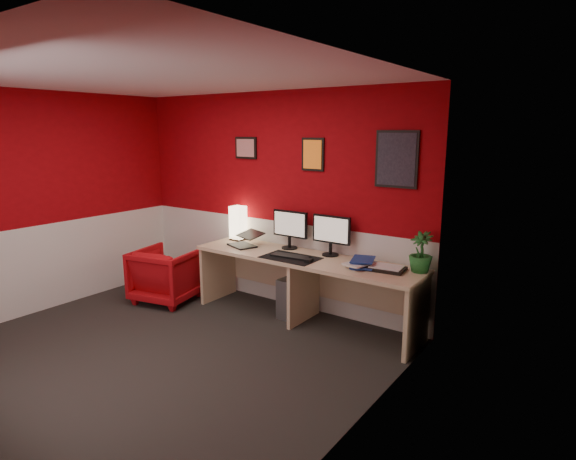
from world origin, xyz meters
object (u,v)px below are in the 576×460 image
object	(u,v)px
pc_tower	(295,296)
potted_plant	(421,252)
armchair	(167,275)
monitor_right	(331,229)
desk	(304,289)
laptop	(242,237)
monitor_left	(289,224)
shoji_lamp	(238,224)
zen_tray	(386,269)

from	to	relation	value
pc_tower	potted_plant	bearing A→B (deg)	6.60
potted_plant	armchair	distance (m)	3.05
monitor_right	potted_plant	world-z (taller)	monitor_right
desk	monitor_right	distance (m)	0.72
laptop	monitor_left	xyz separation A→B (m)	(0.51, 0.24, 0.18)
armchair	shoji_lamp	bearing A→B (deg)	-146.79
desk	monitor_right	world-z (taller)	monitor_right
potted_plant	armchair	xyz separation A→B (m)	(-2.93, -0.60, -0.60)
monitor_left	potted_plant	world-z (taller)	monitor_left
monitor_right	armchair	bearing A→B (deg)	-161.66
shoji_lamp	laptop	xyz separation A→B (m)	(0.26, -0.23, -0.09)
shoji_lamp	monitor_left	size ratio (longest dim) A/B	0.69
zen_tray	monitor_left	bearing A→B (deg)	172.67
desk	monitor_left	distance (m)	0.77
potted_plant	pc_tower	bearing A→B (deg)	-176.30
laptop	armchair	distance (m)	1.09
laptop	pc_tower	bearing A→B (deg)	29.67
laptop	monitor_right	size ratio (longest dim) A/B	0.57
desk	monitor_left	size ratio (longest dim) A/B	4.48
desk	armchair	size ratio (longest dim) A/B	3.61
laptop	zen_tray	distance (m)	1.78
shoji_lamp	zen_tray	world-z (taller)	shoji_lamp
laptop	zen_tray	size ratio (longest dim) A/B	0.94
laptop	desk	bearing A→B (deg)	21.55
shoji_lamp	pc_tower	size ratio (longest dim) A/B	0.89
monitor_right	armchair	xyz separation A→B (m)	(-1.92, -0.64, -0.69)
laptop	pc_tower	world-z (taller)	laptop
monitor_right	pc_tower	world-z (taller)	monitor_right
zen_tray	potted_plant	distance (m)	0.36
monitor_left	laptop	bearing A→B (deg)	-155.24
shoji_lamp	monitor_left	world-z (taller)	monitor_left
monitor_right	potted_plant	bearing A→B (deg)	-1.93
desk	shoji_lamp	size ratio (longest dim) A/B	6.50
shoji_lamp	potted_plant	size ratio (longest dim) A/B	1.02
monitor_left	monitor_right	world-z (taller)	same
armchair	potted_plant	bearing A→B (deg)	179.37
potted_plant	pc_tower	distance (m)	1.55
desk	zen_tray	world-z (taller)	zen_tray
monitor_right	shoji_lamp	bearing A→B (deg)	-179.56
desk	potted_plant	world-z (taller)	potted_plant
monitor_right	armchair	size ratio (longest dim) A/B	0.81
monitor_left	armchair	xyz separation A→B (m)	(-1.39, -0.63, -0.69)
shoji_lamp	potted_plant	xyz separation A→B (m)	(2.31, -0.02, -0.00)
potted_plant	shoji_lamp	bearing A→B (deg)	179.41
monitor_left	potted_plant	distance (m)	1.55
desk	potted_plant	bearing A→B (deg)	8.51
laptop	armchair	size ratio (longest dim) A/B	0.46
shoji_lamp	potted_plant	world-z (taller)	shoji_lamp
desk	monitor_right	size ratio (longest dim) A/B	4.48
desk	armchair	distance (m)	1.78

